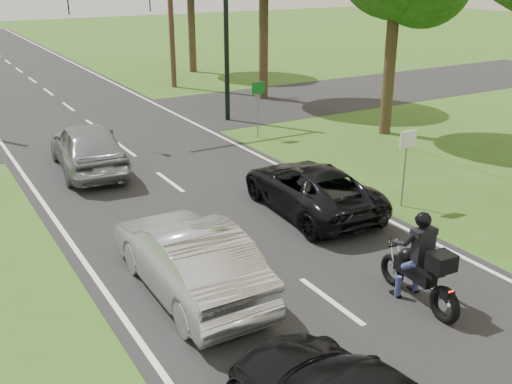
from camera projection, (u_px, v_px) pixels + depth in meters
ground at (331, 301)px, 11.72m from camera, size 140.00×140.00×0.00m
road at (146, 164)px, 19.76m from camera, size 8.00×100.00×0.01m
cross_road at (93, 125)px, 24.58m from camera, size 60.00×7.00×0.01m
motorcycle_rider at (422, 269)px, 11.39m from camera, size 0.64×2.22×1.91m
dark_suv at (310, 188)px, 15.82m from camera, size 2.44×4.76×1.29m
silver_sedan at (189, 258)px, 11.77m from camera, size 1.64×4.61×1.52m
silver_suv at (88, 146)px, 18.88m from camera, size 2.30×4.84×1.60m
traffic_signal at (183, 21)px, 23.10m from camera, size 6.38×0.44×6.00m
sign_white at (407, 150)px, 15.79m from camera, size 0.55×0.07×2.12m
sign_green at (258, 96)px, 22.32m from camera, size 0.55×0.07×2.12m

